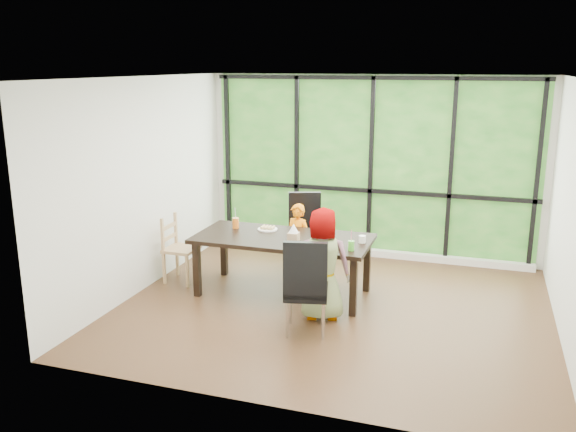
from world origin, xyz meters
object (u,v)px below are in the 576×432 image
object	(u,v)px
chair_window_leather	(305,233)
chair_interior_leather	(306,285)
green_cup	(351,246)
white_mug	(362,239)
dining_table	(283,265)
chair_end_beech	(181,249)
child_toddler	(297,241)
plate_near	(324,245)
tissue_box	(294,237)
child_older	(321,264)
orange_cup	(236,223)
plate_far	(268,229)

from	to	relation	value
chair_window_leather	chair_interior_leather	bearing A→B (deg)	-91.88
green_cup	white_mug	size ratio (longest dim) A/B	1.32
dining_table	chair_end_beech	xyz separation A→B (m)	(-1.43, 0.00, 0.08)
chair_window_leather	child_toddler	xyz separation A→B (m)	(0.00, -0.36, -0.02)
plate_near	tissue_box	xyz separation A→B (m)	(-0.41, 0.08, 0.05)
child_older	plate_near	xyz separation A→B (m)	(-0.06, 0.36, 0.11)
chair_window_leather	orange_cup	bearing A→B (deg)	-151.28
green_cup	tissue_box	size ratio (longest dim) A/B	0.92
chair_end_beech	tissue_box	bearing A→B (deg)	-94.88
chair_end_beech	plate_near	xyz separation A→B (m)	(2.02, -0.21, 0.31)
green_cup	tissue_box	distance (m)	0.76
chair_window_leather	plate_far	world-z (taller)	chair_window_leather
child_toddler	orange_cup	distance (m)	0.89
white_mug	plate_near	bearing A→B (deg)	-146.20
chair_window_leather	chair_end_beech	distance (m)	1.73
child_toddler	orange_cup	size ratio (longest dim) A/B	7.50
dining_table	child_toddler	world-z (taller)	child_toddler
green_cup	white_mug	world-z (taller)	green_cup
dining_table	tissue_box	bearing A→B (deg)	-36.84
child_toddler	plate_far	distance (m)	0.53
chair_end_beech	child_older	distance (m)	2.16
chair_interior_leather	child_older	size ratio (longest dim) A/B	0.83
chair_window_leather	plate_near	size ratio (longest dim) A/B	4.25
child_older	green_cup	distance (m)	0.43
plate_near	white_mug	bearing A→B (deg)	33.80
chair_interior_leather	plate_far	xyz separation A→B (m)	(-0.89, 1.24, 0.22)
plate_near	chair_end_beech	bearing A→B (deg)	173.98
child_toddler	green_cup	bearing A→B (deg)	-26.08
orange_cup	white_mug	bearing A→B (deg)	-4.67
dining_table	chair_window_leather	xyz separation A→B (m)	(-0.00, 0.98, 0.17)
child_older	tissue_box	xyz separation A→B (m)	(-0.46, 0.44, 0.15)
orange_cup	green_cup	bearing A→B (deg)	-16.44
plate_far	orange_cup	world-z (taller)	orange_cup
chair_end_beech	chair_window_leather	bearing A→B (deg)	-55.51
child_older	tissue_box	world-z (taller)	child_older
child_older	plate_near	bearing A→B (deg)	-96.35
chair_end_beech	plate_far	world-z (taller)	chair_end_beech
plate_far	dining_table	bearing A→B (deg)	-39.78
dining_table	child_older	xyz separation A→B (m)	(0.65, -0.58, 0.27)
dining_table	white_mug	bearing A→B (deg)	3.29
chair_interior_leather	orange_cup	xyz separation A→B (m)	(-1.32, 1.19, 0.28)
chair_interior_leather	child_toddler	bearing A→B (deg)	-82.41
dining_table	plate_far	world-z (taller)	plate_far
plate_near	orange_cup	distance (m)	1.37
dining_table	plate_far	bearing A→B (deg)	140.22
chair_window_leather	white_mug	world-z (taller)	chair_window_leather
plate_near	tissue_box	distance (m)	0.41
dining_table	tissue_box	size ratio (longest dim) A/B	17.44
child_older	chair_interior_leather	bearing A→B (deg)	67.67
child_older	plate_far	world-z (taller)	child_older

